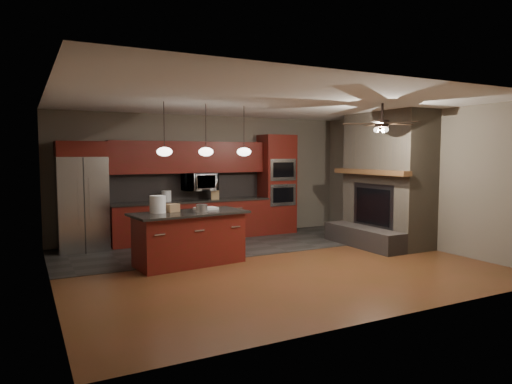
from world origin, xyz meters
TOP-DOWN VIEW (x-y plane):
  - ground at (0.00, 0.00)m, footprint 7.00×7.00m
  - ceiling at (0.00, 0.00)m, footprint 7.00×6.00m
  - back_wall at (0.00, 3.00)m, footprint 7.00×0.02m
  - right_wall at (3.50, 0.00)m, footprint 0.02×6.00m
  - left_wall at (-3.50, 0.00)m, footprint 0.02×6.00m
  - slate_tile_patch at (0.00, 1.80)m, footprint 7.00×2.40m
  - fireplace_column at (3.04, 0.40)m, footprint 1.30×2.10m
  - back_cabinetry at (-0.48, 2.74)m, footprint 3.59×0.64m
  - oven_tower at (1.70, 2.69)m, footprint 0.80×0.63m
  - microwave at (-0.27, 2.75)m, footprint 0.73×0.41m
  - refrigerator at (-2.78, 2.62)m, footprint 0.93×0.75m
  - kitchen_island at (-1.27, 0.57)m, footprint 2.07×1.12m
  - white_bucket at (-1.78, 0.72)m, footprint 0.37×0.37m
  - paint_can at (-1.07, 0.49)m, footprint 0.23×0.23m
  - paint_tray at (-0.88, 0.78)m, footprint 0.41×0.31m
  - cardboard_box at (-1.51, 0.74)m, footprint 0.25×0.22m
  - counter_bucket at (-1.05, 2.70)m, footprint 0.25×0.25m
  - counter_box at (0.06, 2.65)m, footprint 0.21×0.18m
  - pendant_left at (-1.65, 0.70)m, footprint 0.26×0.26m
  - pendant_center at (-0.90, 0.70)m, footprint 0.26×0.26m
  - pendant_right at (-0.15, 0.70)m, footprint 0.26×0.26m
  - ceiling_fan at (1.80, -0.80)m, footprint 1.27×1.33m

SIDE VIEW (x-z plane):
  - ground at x=0.00m, z-range 0.00..0.00m
  - slate_tile_patch at x=0.00m, z-range 0.00..0.01m
  - kitchen_island at x=-1.27m, z-range 0.01..0.93m
  - back_cabinetry at x=-0.48m, z-range -0.21..1.99m
  - paint_tray at x=-0.88m, z-range 0.92..0.96m
  - paint_can at x=-1.07m, z-range 0.92..1.05m
  - cardboard_box at x=-1.51m, z-range 0.92..1.06m
  - counter_box at x=0.06m, z-range 0.90..1.09m
  - counter_bucket at x=-1.05m, z-range 0.90..1.13m
  - white_bucket at x=-1.78m, z-range 0.92..1.21m
  - refrigerator at x=-2.78m, z-range 0.00..2.17m
  - oven_tower at x=1.70m, z-range 0.00..2.38m
  - fireplace_column at x=3.04m, z-range -0.10..2.70m
  - microwave at x=-0.27m, z-range 1.05..1.55m
  - back_wall at x=0.00m, z-range 0.00..2.80m
  - right_wall at x=3.50m, z-range 0.00..2.80m
  - left_wall at x=-3.50m, z-range 0.00..2.80m
  - pendant_left at x=-1.65m, z-range 1.51..2.42m
  - pendant_center at x=-0.90m, z-range 1.51..2.42m
  - pendant_right at x=-0.15m, z-range 1.51..2.42m
  - ceiling_fan at x=1.80m, z-range 2.25..2.66m
  - ceiling at x=0.00m, z-range 2.79..2.81m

